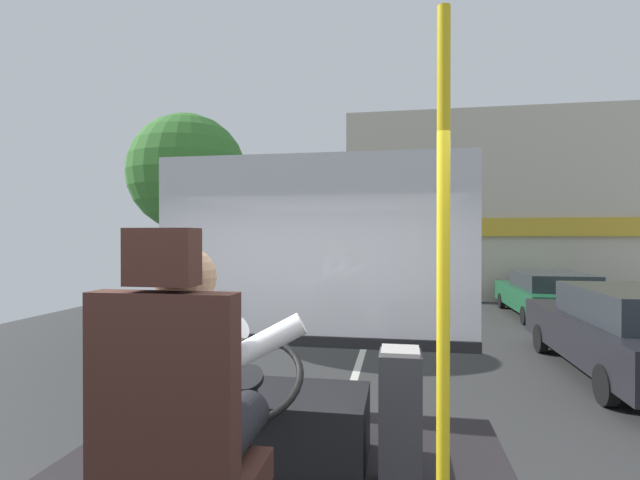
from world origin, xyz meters
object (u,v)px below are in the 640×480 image
handrail_pole (443,319)px  parked_car_black (636,332)px  bus_driver (193,389)px  fare_box (400,419)px  parked_car_green (550,294)px  steering_console (272,423)px  driver_seat (178,456)px

handrail_pole → parked_car_black: (3.39, 6.12, -1.17)m
bus_driver → fare_box: bearing=50.1°
parked_car_black → parked_car_green: parked_car_black is taller
steering_console → handrail_pole: size_ratio=0.53×
bus_driver → parked_car_black: size_ratio=0.18×
bus_driver → handrail_pole: handrail_pole is taller
handrail_pole → parked_car_black: size_ratio=0.47×
handrail_pole → parked_car_black: 7.10m
bus_driver → steering_console: size_ratio=0.73×
bus_driver → handrail_pole: bearing=1.6°
driver_seat → parked_car_black: size_ratio=0.30×
driver_seat → handrail_pole: handrail_pole is taller
handrail_pole → fare_box: handrail_pole is taller
driver_seat → bus_driver: (0.00, 0.12, 0.19)m
driver_seat → bus_driver: driver_seat is taller
steering_console → handrail_pole: bearing=-49.7°
steering_console → parked_car_black: bearing=50.0°
driver_seat → fare_box: (0.74, 0.99, -0.21)m
steering_console → bus_driver: bearing=-90.0°
driver_seat → parked_car_green: driver_seat is taller
handrail_pole → parked_car_black: bearing=61.0°
steering_console → fare_box: 0.77m
parked_car_green → driver_seat: bearing=-111.8°
fare_box → parked_car_black: size_ratio=0.16×
handrail_pole → parked_car_green: size_ratio=0.49×
fare_box → driver_seat: bearing=-126.5°
driver_seat → parked_car_green: bearing=68.2°
bus_driver → fare_box: (0.74, 0.88, -0.40)m
bus_driver → parked_car_black: (4.27, 6.15, -0.89)m
driver_seat → parked_car_black: bearing=55.7°
driver_seat → steering_console: size_ratio=1.21×
driver_seat → parked_car_green: (4.70, 11.77, -0.80)m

